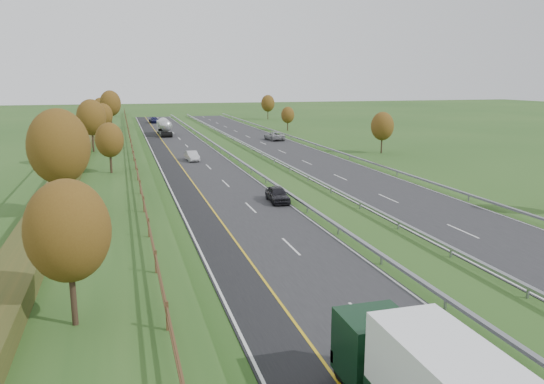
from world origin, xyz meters
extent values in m
plane|color=#284C1B|center=(8.00, 55.00, 0.00)|extent=(400.00, 400.00, 0.00)
cube|color=#242427|center=(0.00, 60.00, 0.02)|extent=(10.50, 200.00, 0.04)
cube|color=#242427|center=(16.50, 60.00, 0.02)|extent=(10.50, 200.00, 0.04)
cube|color=black|center=(-3.75, 60.00, 0.02)|extent=(3.00, 200.00, 0.04)
cube|color=silver|center=(-5.05, 60.00, 0.05)|extent=(0.15, 200.00, 0.01)
cube|color=gold|center=(-2.25, 60.00, 0.05)|extent=(0.15, 200.00, 0.01)
cube|color=silver|center=(5.05, 60.00, 0.05)|extent=(0.15, 200.00, 0.01)
cube|color=silver|center=(11.45, 60.00, 0.05)|extent=(0.15, 200.00, 0.01)
cube|color=silver|center=(21.55, 60.00, 0.05)|extent=(0.15, 200.00, 0.01)
cube|color=silver|center=(1.25, 11.00, 0.05)|extent=(0.15, 4.00, 0.01)
cube|color=silver|center=(1.25, 23.00, 0.05)|extent=(0.15, 4.00, 0.01)
cube|color=silver|center=(15.25, 23.00, 0.05)|extent=(0.15, 4.00, 0.01)
cube|color=silver|center=(1.25, 35.00, 0.05)|extent=(0.15, 4.00, 0.01)
cube|color=silver|center=(15.25, 35.00, 0.05)|extent=(0.15, 4.00, 0.01)
cube|color=silver|center=(1.25, 47.00, 0.05)|extent=(0.15, 4.00, 0.01)
cube|color=silver|center=(15.25, 47.00, 0.05)|extent=(0.15, 4.00, 0.01)
cube|color=silver|center=(1.25, 59.00, 0.05)|extent=(0.15, 4.00, 0.01)
cube|color=silver|center=(15.25, 59.00, 0.05)|extent=(0.15, 4.00, 0.01)
cube|color=silver|center=(1.25, 71.00, 0.05)|extent=(0.15, 4.00, 0.01)
cube|color=silver|center=(15.25, 71.00, 0.05)|extent=(0.15, 4.00, 0.01)
cube|color=silver|center=(1.25, 83.00, 0.05)|extent=(0.15, 4.00, 0.01)
cube|color=silver|center=(15.25, 83.00, 0.05)|extent=(0.15, 4.00, 0.01)
cube|color=silver|center=(1.25, 95.00, 0.05)|extent=(0.15, 4.00, 0.01)
cube|color=silver|center=(15.25, 95.00, 0.05)|extent=(0.15, 4.00, 0.01)
cube|color=silver|center=(1.25, 107.00, 0.05)|extent=(0.15, 4.00, 0.01)
cube|color=silver|center=(15.25, 107.00, 0.05)|extent=(0.15, 4.00, 0.01)
cube|color=silver|center=(1.25, 119.00, 0.05)|extent=(0.15, 4.00, 0.01)
cube|color=silver|center=(15.25, 119.00, 0.05)|extent=(0.15, 4.00, 0.01)
cube|color=silver|center=(1.25, 131.00, 0.05)|extent=(0.15, 4.00, 0.01)
cube|color=silver|center=(15.25, 131.00, 0.05)|extent=(0.15, 4.00, 0.01)
cube|color=silver|center=(1.25, 143.00, 0.05)|extent=(0.15, 4.00, 0.01)
cube|color=silver|center=(15.25, 143.00, 0.05)|extent=(0.15, 4.00, 0.01)
cube|color=silver|center=(1.25, 155.00, 0.05)|extent=(0.15, 4.00, 0.01)
cube|color=silver|center=(15.25, 155.00, 0.05)|extent=(0.15, 4.00, 0.01)
cube|color=#284C1B|center=(-13.00, 60.00, 1.00)|extent=(12.00, 200.00, 2.00)
cube|color=#353D19|center=(-15.00, 60.00, 2.55)|extent=(2.20, 180.00, 1.10)
cube|color=#422B19|center=(-8.50, 60.00, 2.55)|extent=(0.08, 184.00, 0.10)
cube|color=#422B19|center=(-8.50, 60.00, 2.95)|extent=(0.08, 184.00, 0.10)
cube|color=#422B19|center=(-8.50, 8.50, 2.60)|extent=(0.12, 0.12, 1.20)
cube|color=#422B19|center=(-8.50, 15.00, 2.60)|extent=(0.12, 0.12, 1.20)
cube|color=#422B19|center=(-8.50, 21.50, 2.60)|extent=(0.12, 0.12, 1.20)
cube|color=#422B19|center=(-8.50, 28.00, 2.60)|extent=(0.12, 0.12, 1.20)
cube|color=#422B19|center=(-8.50, 34.50, 2.60)|extent=(0.12, 0.12, 1.20)
cube|color=#422B19|center=(-8.50, 41.00, 2.60)|extent=(0.12, 0.12, 1.20)
cube|color=#422B19|center=(-8.50, 47.50, 2.60)|extent=(0.12, 0.12, 1.20)
cube|color=#422B19|center=(-8.50, 54.00, 2.60)|extent=(0.12, 0.12, 1.20)
cube|color=#422B19|center=(-8.50, 60.50, 2.60)|extent=(0.12, 0.12, 1.20)
cube|color=#422B19|center=(-8.50, 67.00, 2.60)|extent=(0.12, 0.12, 1.20)
cube|color=#422B19|center=(-8.50, 73.50, 2.60)|extent=(0.12, 0.12, 1.20)
cube|color=#422B19|center=(-8.50, 80.00, 2.60)|extent=(0.12, 0.12, 1.20)
cube|color=#422B19|center=(-8.50, 86.50, 2.60)|extent=(0.12, 0.12, 1.20)
cube|color=#422B19|center=(-8.50, 93.00, 2.60)|extent=(0.12, 0.12, 1.20)
cube|color=#422B19|center=(-8.50, 99.50, 2.60)|extent=(0.12, 0.12, 1.20)
cube|color=#422B19|center=(-8.50, 106.00, 2.60)|extent=(0.12, 0.12, 1.20)
cube|color=#422B19|center=(-8.50, 112.50, 2.60)|extent=(0.12, 0.12, 1.20)
cube|color=#422B19|center=(-8.50, 119.00, 2.60)|extent=(0.12, 0.12, 1.20)
cube|color=#422B19|center=(-8.50, 125.50, 2.60)|extent=(0.12, 0.12, 1.20)
cube|color=#422B19|center=(-8.50, 132.00, 2.60)|extent=(0.12, 0.12, 1.20)
cube|color=#422B19|center=(-8.50, 138.50, 2.60)|extent=(0.12, 0.12, 1.20)
cube|color=#422B19|center=(-8.50, 145.00, 2.60)|extent=(0.12, 0.12, 1.20)
cube|color=#422B19|center=(-8.50, 151.50, 2.60)|extent=(0.12, 0.12, 1.20)
cube|color=gray|center=(5.70, 60.00, 0.62)|extent=(0.32, 200.00, 0.18)
cube|color=gray|center=(5.70, 11.00, 0.28)|extent=(0.10, 0.14, 0.56)
cube|color=gray|center=(5.70, 18.00, 0.28)|extent=(0.10, 0.14, 0.56)
cube|color=gray|center=(5.70, 25.00, 0.28)|extent=(0.10, 0.14, 0.56)
cube|color=gray|center=(5.70, 32.00, 0.28)|extent=(0.10, 0.14, 0.56)
cube|color=gray|center=(5.70, 39.00, 0.28)|extent=(0.10, 0.14, 0.56)
cube|color=gray|center=(5.70, 46.00, 0.28)|extent=(0.10, 0.14, 0.56)
cube|color=gray|center=(5.70, 53.00, 0.28)|extent=(0.10, 0.14, 0.56)
cube|color=gray|center=(5.70, 60.00, 0.28)|extent=(0.10, 0.14, 0.56)
cube|color=gray|center=(5.70, 67.00, 0.28)|extent=(0.10, 0.14, 0.56)
cube|color=gray|center=(5.70, 74.00, 0.28)|extent=(0.10, 0.14, 0.56)
cube|color=gray|center=(5.70, 81.00, 0.28)|extent=(0.10, 0.14, 0.56)
cube|color=gray|center=(5.70, 88.00, 0.28)|extent=(0.10, 0.14, 0.56)
cube|color=gray|center=(5.70, 95.00, 0.28)|extent=(0.10, 0.14, 0.56)
cube|color=gray|center=(5.70, 102.00, 0.28)|extent=(0.10, 0.14, 0.56)
cube|color=gray|center=(5.70, 109.00, 0.28)|extent=(0.10, 0.14, 0.56)
cube|color=gray|center=(5.70, 116.00, 0.28)|extent=(0.10, 0.14, 0.56)
cube|color=gray|center=(5.70, 123.00, 0.28)|extent=(0.10, 0.14, 0.56)
cube|color=gray|center=(5.70, 130.00, 0.28)|extent=(0.10, 0.14, 0.56)
cube|color=gray|center=(5.70, 137.00, 0.28)|extent=(0.10, 0.14, 0.56)
cube|color=gray|center=(5.70, 144.00, 0.28)|extent=(0.10, 0.14, 0.56)
cube|color=gray|center=(5.70, 151.00, 0.28)|extent=(0.10, 0.14, 0.56)
cube|color=gray|center=(5.70, 158.00, 0.28)|extent=(0.10, 0.14, 0.56)
cube|color=gray|center=(10.80, 60.00, 0.62)|extent=(0.32, 200.00, 0.18)
cube|color=gray|center=(10.80, 11.00, 0.28)|extent=(0.10, 0.14, 0.56)
cube|color=gray|center=(10.80, 18.00, 0.28)|extent=(0.10, 0.14, 0.56)
cube|color=gray|center=(10.80, 25.00, 0.28)|extent=(0.10, 0.14, 0.56)
cube|color=gray|center=(10.80, 32.00, 0.28)|extent=(0.10, 0.14, 0.56)
cube|color=gray|center=(10.80, 39.00, 0.28)|extent=(0.10, 0.14, 0.56)
cube|color=gray|center=(10.80, 46.00, 0.28)|extent=(0.10, 0.14, 0.56)
cube|color=gray|center=(10.80, 53.00, 0.28)|extent=(0.10, 0.14, 0.56)
cube|color=gray|center=(10.80, 60.00, 0.28)|extent=(0.10, 0.14, 0.56)
cube|color=gray|center=(10.80, 67.00, 0.28)|extent=(0.10, 0.14, 0.56)
cube|color=gray|center=(10.80, 74.00, 0.28)|extent=(0.10, 0.14, 0.56)
cube|color=gray|center=(10.80, 81.00, 0.28)|extent=(0.10, 0.14, 0.56)
cube|color=gray|center=(10.80, 88.00, 0.28)|extent=(0.10, 0.14, 0.56)
cube|color=gray|center=(10.80, 95.00, 0.28)|extent=(0.10, 0.14, 0.56)
cube|color=gray|center=(10.80, 102.00, 0.28)|extent=(0.10, 0.14, 0.56)
cube|color=gray|center=(10.80, 109.00, 0.28)|extent=(0.10, 0.14, 0.56)
cube|color=gray|center=(10.80, 116.00, 0.28)|extent=(0.10, 0.14, 0.56)
cube|color=gray|center=(10.80, 123.00, 0.28)|extent=(0.10, 0.14, 0.56)
cube|color=gray|center=(10.80, 130.00, 0.28)|extent=(0.10, 0.14, 0.56)
cube|color=gray|center=(10.80, 137.00, 0.28)|extent=(0.10, 0.14, 0.56)
cube|color=gray|center=(10.80, 144.00, 0.28)|extent=(0.10, 0.14, 0.56)
cube|color=gray|center=(10.80, 151.00, 0.28)|extent=(0.10, 0.14, 0.56)
cube|color=gray|center=(10.80, 158.00, 0.28)|extent=(0.10, 0.14, 0.56)
cube|color=gray|center=(22.30, 60.00, 0.62)|extent=(0.32, 200.00, 0.18)
cube|color=gray|center=(22.30, 32.00, 0.28)|extent=(0.10, 0.14, 0.56)
cube|color=gray|center=(22.30, 46.00, 0.28)|extent=(0.10, 0.14, 0.56)
cube|color=gray|center=(22.30, 60.00, 0.28)|extent=(0.10, 0.14, 0.56)
cube|color=gray|center=(22.30, 74.00, 0.28)|extent=(0.10, 0.14, 0.56)
cube|color=gray|center=(22.30, 88.00, 0.28)|extent=(0.10, 0.14, 0.56)
cube|color=gray|center=(22.30, 102.00, 0.28)|extent=(0.10, 0.14, 0.56)
cube|color=gray|center=(22.30, 116.00, 0.28)|extent=(0.10, 0.14, 0.56)
cube|color=gray|center=(22.30, 130.00, 0.28)|extent=(0.10, 0.14, 0.56)
cube|color=gray|center=(22.30, 144.00, 0.28)|extent=(0.10, 0.14, 0.56)
cube|color=gray|center=(22.30, 158.00, 0.28)|extent=(0.10, 0.14, 0.56)
cylinder|color=#2D2116|center=(-12.00, 10.00, 3.21)|extent=(0.24, 0.24, 2.43)
ellipsoid|color=#543712|center=(-12.00, 10.00, 5.89)|extent=(3.24, 3.24, 4.05)
cylinder|color=#2D2116|center=(-14.00, 28.00, 3.58)|extent=(0.24, 0.24, 3.15)
ellipsoid|color=#543712|center=(-14.00, 28.00, 7.04)|extent=(4.20, 4.20, 5.25)
cylinder|color=#2D2116|center=(-11.00, 46.00, 3.08)|extent=(0.24, 0.24, 2.16)
ellipsoid|color=#543712|center=(-11.00, 46.00, 5.46)|extent=(2.88, 2.88, 3.60)
cylinder|color=#2D2116|center=(-13.50, 64.00, 3.44)|extent=(0.24, 0.24, 2.88)
ellipsoid|color=#543712|center=(-13.50, 64.00, 6.61)|extent=(3.84, 3.84, 4.80)
cylinder|color=#2D2116|center=(-12.50, 82.00, 3.17)|extent=(0.24, 0.24, 2.34)
ellipsoid|color=#543712|center=(-12.50, 82.00, 5.74)|extent=(3.12, 3.12, 3.90)
cylinder|color=#2D2116|center=(-11.50, 100.00, 3.53)|extent=(0.24, 0.24, 3.06)
ellipsoid|color=#543712|center=(-11.50, 100.00, 6.90)|extent=(4.08, 4.08, 5.10)
cylinder|color=#2D2116|center=(-14.00, 118.00, 3.12)|extent=(0.24, 0.24, 2.25)
ellipsoid|color=#543712|center=(-14.00, 118.00, 5.60)|extent=(3.00, 3.00, 3.75)
cylinder|color=#2D2116|center=(-12.00, 136.00, 3.35)|extent=(0.24, 0.24, 2.70)
ellipsoid|color=#543712|center=(-12.00, 136.00, 6.32)|extent=(3.60, 3.60, 4.50)
cylinder|color=#2D2116|center=(30.00, 65.00, 1.35)|extent=(0.24, 0.24, 2.70)
ellipsoid|color=#543712|center=(30.00, 65.00, 4.32)|extent=(3.60, 3.60, 4.50)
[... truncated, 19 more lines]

